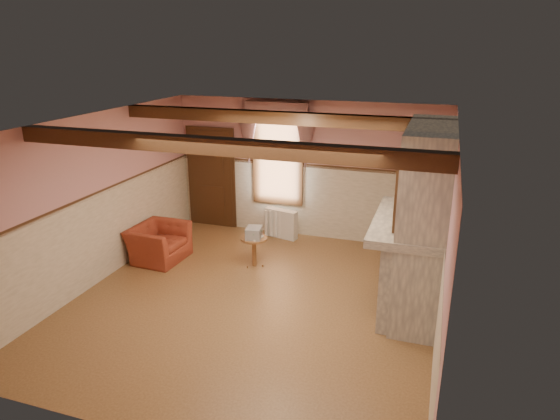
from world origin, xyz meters
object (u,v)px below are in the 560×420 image
(oil_lamp, at_px, (414,202))
(mantel_clock, at_px, (416,197))
(bowl, at_px, (411,219))
(radiator, at_px, (281,223))
(side_table, at_px, (254,252))
(armchair, at_px, (159,243))

(oil_lamp, bearing_deg, mantel_clock, 90.00)
(bowl, relative_size, oil_lamp, 1.35)
(radiator, bearing_deg, side_table, -78.21)
(side_table, bearing_deg, radiator, 89.03)
(side_table, bearing_deg, oil_lamp, -4.71)
(side_table, xyz_separation_m, oil_lamp, (2.71, -0.22, 1.29))
(radiator, xyz_separation_m, bowl, (2.69, -2.23, 1.17))
(armchair, bearing_deg, radiator, -42.83)
(side_table, height_order, radiator, radiator)
(bowl, bearing_deg, oil_lamp, 90.00)
(side_table, height_order, mantel_clock, mantel_clock)
(bowl, relative_size, mantel_clock, 1.57)
(side_table, relative_size, bowl, 1.46)
(side_table, distance_m, mantel_clock, 2.99)
(bowl, bearing_deg, side_table, 164.39)
(mantel_clock, bearing_deg, radiator, 154.25)
(side_table, distance_m, radiator, 1.47)
(radiator, bearing_deg, mantel_clock, -12.98)
(radiator, bearing_deg, armchair, -122.91)
(side_table, height_order, bowl, bowl)
(side_table, relative_size, oil_lamp, 1.96)
(bowl, bearing_deg, radiator, 140.28)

